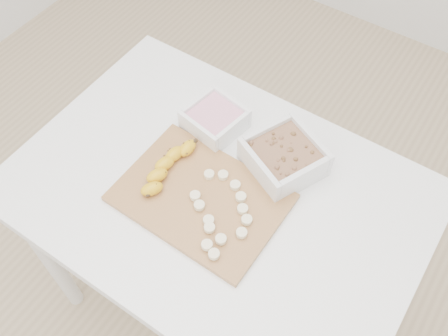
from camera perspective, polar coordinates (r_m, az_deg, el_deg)
The scene contains 7 objects.
ground at distance 1.90m, azimuth -0.52°, elevation -14.75°, with size 3.50×3.50×0.00m, color #C6AD89.
table at distance 1.30m, azimuth -0.74°, elevation -4.82°, with size 1.00×0.70×0.75m.
bowl_yogurt at distance 1.31m, azimuth -1.05°, elevation 5.59°, with size 0.16×0.16×0.06m.
bowl_granola at distance 1.24m, azimuth 6.87°, elevation 1.25°, with size 0.22×0.22×0.08m.
cutting_board at distance 1.20m, azimuth -2.66°, elevation -3.39°, with size 0.39×0.28×0.01m, color #A87345.
banana at distance 1.23m, azimuth -6.54°, elevation 0.01°, with size 0.05×0.19×0.03m, color gold, non-canonical shape.
banana_slices at distance 1.16m, azimuth -0.34°, elevation -5.07°, with size 0.18×0.21×0.02m.
Camera 1 is at (0.38, -0.53, 1.78)m, focal length 40.00 mm.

